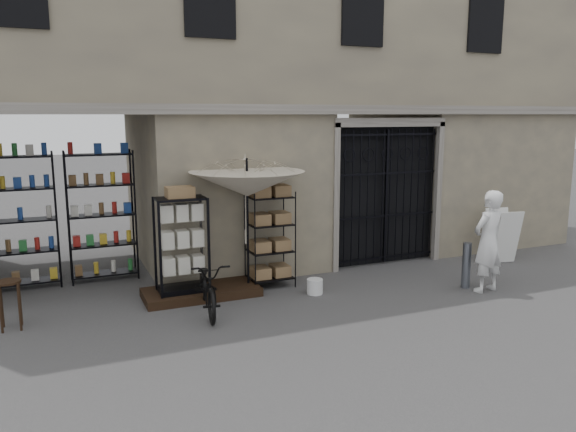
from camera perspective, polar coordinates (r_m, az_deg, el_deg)
name	(u,v)px	position (r m, az deg, el deg)	size (l,w,h in m)	color
ground	(365,305)	(9.63, 7.78, -8.98)	(80.00, 80.00, 0.00)	black
main_building	(275,52)	(12.75, -1.37, 16.33)	(14.00, 4.00, 9.00)	gray
shop_recess	(65,209)	(10.69, -21.69, 0.62)	(3.00, 1.70, 3.00)	black
shop_shelving	(62,219)	(11.23, -21.94, -0.26)	(2.70, 0.50, 2.50)	black
iron_gate	(382,194)	(12.07, 9.53, 2.24)	(2.50, 0.21, 3.00)	black
step_platform	(201,292)	(10.09, -8.80, -7.65)	(2.00, 0.90, 0.15)	black
display_cabinet	(182,250)	(9.76, -10.71, -3.38)	(0.94, 0.76, 1.77)	black
wire_rack	(270,240)	(10.36, -1.85, -2.45)	(0.80, 0.59, 1.79)	black
market_umbrella	(247,177)	(9.87, -4.18, 3.98)	(2.29, 2.31, 2.89)	black
white_bucket	(315,286)	(10.09, 2.74, -7.16)	(0.28, 0.28, 0.27)	silver
bicycle	(208,312)	(9.33, -8.10, -9.63)	(0.59, 0.89, 1.69)	black
wooden_stool	(10,304)	(9.38, -26.38, -7.98)	(0.46, 0.46, 0.75)	black
steel_bollard	(466,265)	(10.86, 17.67, -4.79)	(0.16, 0.16, 0.85)	slate
shopkeeper	(485,291)	(10.89, 19.36, -7.18)	(0.67, 1.84, 0.44)	silver
easel_sign	(503,236)	(12.92, 20.99, -1.89)	(0.64, 0.71, 1.14)	silver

